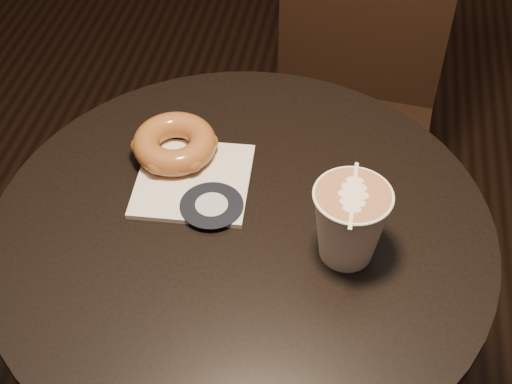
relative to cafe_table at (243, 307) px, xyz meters
The scene contains 5 objects.
cafe_table is the anchor object (origin of this frame).
chair 0.66m from the cafe_table, 79.07° to the left, with size 0.40×0.40×0.94m.
pastry_bag 0.23m from the cafe_table, 141.47° to the left, with size 0.16×0.16×0.01m, color silver.
doughnut 0.28m from the cafe_table, 136.84° to the left, with size 0.13×0.13×0.04m, color brown.
latte_cup 0.30m from the cafe_table, 10.15° to the right, with size 0.10×0.10×0.11m, color white, non-canonical shape.
Camera 1 is at (0.13, -0.64, 1.49)m, focal length 50.00 mm.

